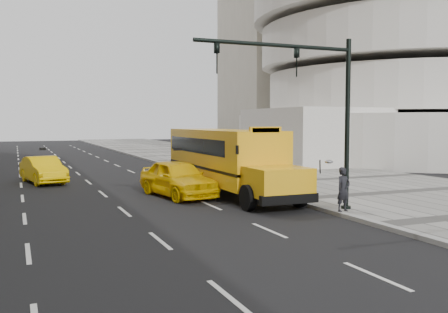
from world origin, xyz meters
name	(u,v)px	position (x,y,z in m)	size (l,w,h in m)	color
ground	(124,193)	(0.00, 0.00, 0.00)	(140.00, 140.00, 0.00)	black
sidewalk_museum	(334,180)	(12.00, 0.00, 0.07)	(12.00, 140.00, 0.15)	gray
curb_museum	(238,185)	(6.00, 0.00, 0.07)	(0.30, 140.00, 0.15)	gray
guggenheim	(371,22)	(29.37, 18.51, 13.58)	(33.20, 42.20, 35.00)	silver
school_bus	(225,156)	(4.50, -1.75, 1.76)	(2.96, 11.56, 3.19)	#EDA914
taxi_near	(178,178)	(2.00, -2.16, 0.84)	(1.98, 4.91, 1.67)	#F6C102
taxi_far	(43,170)	(-3.35, 5.51, 0.73)	(1.55, 4.45, 1.46)	#F6C102
pedestrian	(343,189)	(6.15, -8.82, 0.95)	(0.58, 0.38, 1.60)	black
traffic_signal	(315,102)	(5.19, -8.38, 4.09)	(6.18, 0.36, 6.40)	black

